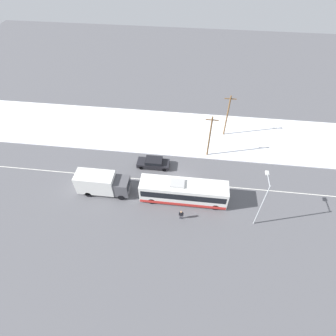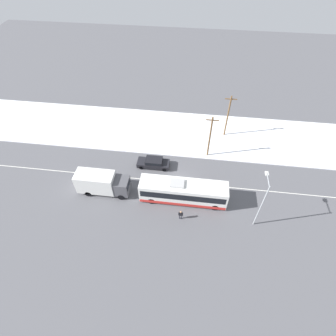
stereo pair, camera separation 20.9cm
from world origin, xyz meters
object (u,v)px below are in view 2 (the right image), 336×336
city_bus (183,192)px  box_truck (102,183)px  pedestrian_at_stop (181,214)px  utility_pole_snowlot (228,116)px  sedan_car (154,162)px  streetlamp (262,199)px  utility_pole_roadside (210,137)px

city_bus → box_truck: 10.81m
pedestrian_at_stop → utility_pole_snowlot: utility_pole_snowlot is taller
city_bus → sedan_car: bearing=131.1°
box_truck → city_bus: bearing=-0.1°
box_truck → streetlamp: 20.11m
box_truck → utility_pole_snowlot: size_ratio=0.94×
box_truck → utility_pole_snowlot: 21.85m
box_truck → pedestrian_at_stop: (10.79, -3.04, -0.83)m
pedestrian_at_stop → utility_pole_snowlot: 18.33m
box_truck → sedan_car: box_truck is taller
streetlamp → box_truck: bearing=173.5°
box_truck → pedestrian_at_stop: box_truck is taller
city_bus → utility_pole_snowlot: utility_pole_snowlot is taller
sedan_car → city_bus: bearing=131.1°
sedan_car → pedestrian_at_stop: 9.79m
streetlamp → utility_pole_roadside: bearing=118.2°
streetlamp → sedan_car: bearing=150.6°
sedan_car → utility_pole_roadside: bearing=-157.1°
box_truck → streetlamp: size_ratio=0.95×
sedan_car → streetlamp: size_ratio=0.64×
utility_pole_roadside → box_truck: bearing=-147.5°
box_truck → pedestrian_at_stop: 11.24m
streetlamp → utility_pole_snowlot: utility_pole_snowlot is taller
box_truck → utility_pole_snowlot: bearing=40.5°
city_bus → utility_pole_snowlot: 15.42m
pedestrian_at_stop → streetlamp: size_ratio=0.22×
city_bus → utility_pole_roadside: (3.04, 8.84, 2.18)m
sedan_car → pedestrian_at_stop: (4.78, -8.54, 0.18)m
utility_pole_roadside → utility_pole_snowlot: bearing=63.1°
utility_pole_roadside → pedestrian_at_stop: bearing=-104.5°
box_truck → utility_pole_roadside: size_ratio=0.97×
city_bus → streetlamp: size_ratio=1.53×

